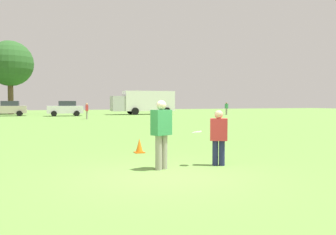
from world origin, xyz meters
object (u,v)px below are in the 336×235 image
bystander_far_jogger (87,110)px  parked_car_near_right (65,108)px  player_defender (219,135)px  traffic_cone (139,146)px  box_truck (144,102)px  parked_car_mid_right (9,108)px  frisbee (197,132)px  bystander_sideline_watcher (226,108)px  player_thrower (161,131)px

bystander_far_jogger → parked_car_near_right: bearing=98.4°
player_defender → traffic_cone: 3.37m
parked_car_near_right → box_truck: box_truck is taller
parked_car_mid_right → box_truck: bearing=-2.5°
parked_car_mid_right → parked_car_near_right: 6.94m
player_defender → bystander_far_jogger: size_ratio=0.93×
frisbee → bystander_far_jogger: (0.96, 27.14, 0.00)m
parked_car_near_right → box_truck: (10.51, 1.86, 0.83)m
parked_car_mid_right → bystander_far_jogger: size_ratio=2.65×
parked_car_mid_right → box_truck: 16.97m
bystander_sideline_watcher → frisbee: bearing=-121.5°
player_defender → traffic_cone: player_defender is taller
parked_car_near_right → bystander_far_jogger: bearing=-81.6°
player_thrower → box_truck: (11.22, 37.97, 0.77)m
player_thrower → parked_car_mid_right: (-5.71, 38.72, -0.06)m
player_defender → box_truck: 39.19m
traffic_cone → box_truck: size_ratio=0.06×
parked_car_mid_right → box_truck: size_ratio=0.50×
player_thrower → traffic_cone: (0.31, 3.02, -0.76)m
parked_car_near_right → bystander_far_jogger: 8.90m
frisbee → box_truck: 39.16m
box_truck → player_defender: bearing=-104.2°
frisbee → traffic_cone: frisbee is taller
bystander_far_jogger → box_truck: bearing=49.2°
parked_car_near_right → box_truck: size_ratio=0.50×
traffic_cone → bystander_sideline_watcher: bystander_sideline_watcher is taller
traffic_cone → bystander_far_jogger: size_ratio=0.30×
player_thrower → frisbee: player_thrower is taller
box_truck → parked_car_near_right: bearing=-169.9°
box_truck → frisbee: bearing=-105.0°
traffic_cone → frisbee: bearing=-75.3°
traffic_cone → box_truck: bearing=72.7°
player_thrower → bystander_far_jogger: size_ratio=1.09×
parked_car_near_right → player_thrower: bearing=-91.1°
box_truck → bystander_sideline_watcher: 11.15m
player_defender → player_thrower: bearing=179.4°
box_truck → bystander_far_jogger: bearing=-130.8°
player_defender → parked_car_near_right: bearing=91.4°
frisbee → box_truck: bearing=75.0°
parked_car_mid_right → bystander_far_jogger: bearing=-55.9°
player_thrower → parked_car_near_right: (0.72, 36.11, -0.06)m
frisbee → bystander_sideline_watcher: bystander_sideline_watcher is taller
frisbee → parked_car_mid_right: size_ratio=0.06×
traffic_cone → player_defender: bearing=-66.5°
box_truck → bystander_far_jogger: (-9.20, -10.67, -0.85)m
player_thrower → parked_car_near_right: 36.12m
box_truck → player_thrower: bearing=-106.5°
player_defender → parked_car_near_right: (-0.91, 36.13, 0.10)m
bystander_sideline_watcher → traffic_cone: bearing=-124.8°
frisbee → parked_car_mid_right: (-6.77, 38.56, 0.02)m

